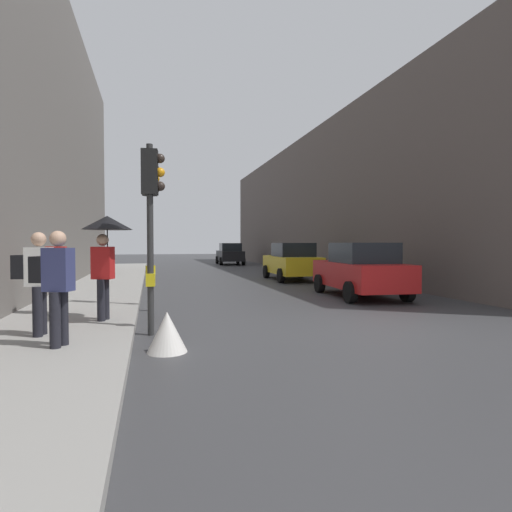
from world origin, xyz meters
TOP-DOWN VIEW (x-y plane):
  - ground_plane at (0.00, 0.00)m, footprint 120.00×120.00m
  - sidewalk_kerb at (-6.11, 6.00)m, footprint 2.73×40.00m
  - building_facade_right at (10.75, 17.28)m, footprint 12.00×35.16m
  - traffic_light_near_left at (-4.42, 0.41)m, footprint 0.44×0.27m
  - traffic_light_near_right at (-4.43, 3.28)m, footprint 0.43×0.39m
  - car_yellow_taxi at (2.06, 10.91)m, footprint 2.14×4.26m
  - car_dark_suv at (1.92, 25.87)m, footprint 2.16×4.27m
  - car_red_sedan at (2.15, 4.48)m, footprint 2.26×4.32m
  - pedestrian_with_umbrella at (-5.32, 1.32)m, footprint 1.00×1.00m
  - pedestrian_with_grey_backpack at (-5.85, -0.77)m, footprint 0.66×0.47m
  - pedestrian_with_black_backpack at (-6.33, 0.13)m, footprint 0.63×0.36m
  - pedestrian_in_red_jacket at (-6.48, 2.39)m, footprint 0.40×0.36m
  - warning_sign_triangle at (-4.20, -0.91)m, footprint 0.64×0.64m

SIDE VIEW (x-z plane):
  - ground_plane at x=0.00m, z-range 0.00..0.00m
  - sidewalk_kerb at x=-6.11m, z-range 0.00..0.16m
  - warning_sign_triangle at x=-4.20m, z-range 0.00..0.65m
  - car_yellow_taxi at x=2.06m, z-range 0.00..1.76m
  - car_dark_suv at x=1.92m, z-range 0.00..1.76m
  - car_red_sedan at x=2.15m, z-range 0.00..1.76m
  - pedestrian_in_red_jacket at x=-6.48m, z-range 0.25..2.02m
  - pedestrian_with_grey_backpack at x=-5.85m, z-range 0.28..2.05m
  - pedestrian_with_black_backpack at x=-6.33m, z-range 0.28..2.05m
  - pedestrian_with_umbrella at x=-5.32m, z-range 0.77..2.91m
  - traffic_light_near_left at x=-4.42m, z-range 0.68..4.28m
  - traffic_light_near_right at x=-4.43m, z-range 0.74..4.62m
  - building_facade_right at x=10.75m, z-range 0.00..8.36m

